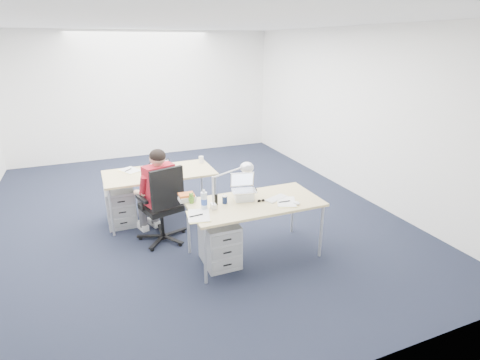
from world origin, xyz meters
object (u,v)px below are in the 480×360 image
Objects in this scene: drawer_pedestal_far at (121,206)px; desk_lamp at (226,185)px; desk_far at (159,175)px; bear_figurine at (191,198)px; book_stack at (187,197)px; can_koozie at (225,199)px; wireless_keyboard at (276,198)px; water_bottle at (204,200)px; sunglasses at (261,201)px; office_chair at (163,220)px; far_cup at (201,160)px; seated_person at (155,193)px; cordless_phone at (216,199)px; desk_near at (255,205)px; headphones at (249,191)px; dark_laptop at (163,169)px; computer_mouse at (297,203)px; drawer_pedestal_near at (220,243)px.

desk_lamp is at bearing -54.80° from drawer_pedestal_far.
desk_far is 1.30m from bear_figurine.
desk_lamp is at bearing -42.30° from book_stack.
can_koozie reaches higher than drawer_pedestal_far.
water_bottle is at bearing 154.17° from wireless_keyboard.
water_bottle reaches higher than sunglasses.
can_koozie is at bearing 147.10° from wireless_keyboard.
far_cup is (0.83, 0.94, 0.48)m from office_chair.
seated_person is 12.69× the size of can_koozie.
sunglasses is (0.82, -0.38, -0.03)m from book_stack.
cordless_phone is at bearing -68.56° from office_chair.
sunglasses is (-0.21, -0.00, 0.00)m from wireless_keyboard.
cordless_phone is (0.57, -0.87, 0.16)m from seated_person.
seated_person is 1.18m from far_cup.
water_bottle is 0.44× the size of desk_lamp.
seated_person reaches higher than desk_far.
sunglasses is at bearing -16.14° from can_koozie.
cordless_phone is (-0.46, 0.10, 0.11)m from desk_near.
wireless_keyboard is at bearing -42.12° from drawer_pedestal_far.
headphones is at bearing 78.08° from desk_near.
book_stack is (-0.82, 0.04, 0.03)m from headphones.
can_koozie is (-0.35, 0.09, 0.10)m from desk_near.
dark_laptop is (0.62, -0.25, 0.57)m from drawer_pedestal_far.
desk_near is 0.33m from headphones.
cordless_phone is at bearing -55.52° from drawer_pedestal_far.
headphones is 0.63× the size of dark_laptop.
book_stack is 0.60× the size of dark_laptop.
office_chair is 2.01× the size of desk_lamp.
computer_mouse is 0.86m from can_koozie.
office_chair is 1.97× the size of drawer_pedestal_near.
desk_near is at bearing 163.76° from sunglasses.
sunglasses is 0.29× the size of dark_laptop.
book_stack is 1.51m from far_cup.
desk_lamp reaches higher than book_stack.
drawer_pedestal_far is (-1.00, 1.57, 0.00)m from drawer_pedestal_near.
computer_mouse reaches higher than desk_far.
seated_person reaches higher than wireless_keyboard.
water_bottle is at bearing -81.19° from desk_far.
desk_lamp is (1.10, -1.55, 0.72)m from drawer_pedestal_far.
drawer_pedestal_far is 4.09× the size of cordless_phone.
seated_person is at bearing 136.70° from desk_near.
desk_near is 6.71× the size of water_bottle.
bear_figurine is at bearing 153.17° from cordless_phone.
wireless_keyboard is at bearing 100.09° from computer_mouse.
book_stack is at bearing 160.45° from sunglasses.
desk_far reaches higher than drawer_pedestal_far.
dark_laptop is at bearing 108.02° from wireless_keyboard.
cordless_phone is at bearing 148.51° from wireless_keyboard.
wireless_keyboard is 3.03× the size of can_koozie.
book_stack is (-0.40, 0.26, -0.01)m from can_koozie.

